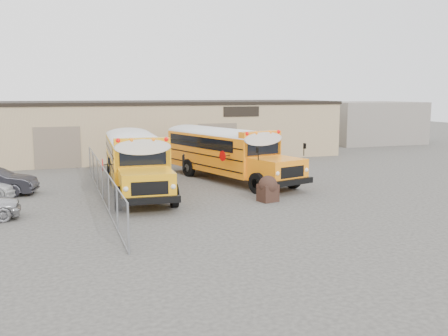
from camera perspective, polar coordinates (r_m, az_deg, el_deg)
name	(u,v)px	position (r m, az deg, el deg)	size (l,w,h in m)	color
ground	(235,204)	(24.31, 1.31, -4.19)	(120.00, 120.00, 0.00)	#393734
warehouse	(155,128)	(43.14, -7.91, 4.52)	(30.20, 10.20, 4.67)	tan
chainlink_fence	(103,183)	(25.74, -13.70, -1.67)	(0.07, 18.07, 1.81)	gray
distant_building_right	(367,122)	(56.44, 16.00, 5.04)	(10.00, 8.00, 4.40)	gray
school_bus_left	(126,145)	(34.52, -11.16, 2.62)	(3.67, 11.26, 3.26)	#F0A112
school_bus_right	(172,141)	(36.68, -5.99, 3.09)	(5.83, 11.47, 3.27)	orange
tarp_bundle	(268,188)	(24.95, 5.04, -2.33)	(1.03, 0.96, 1.30)	black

